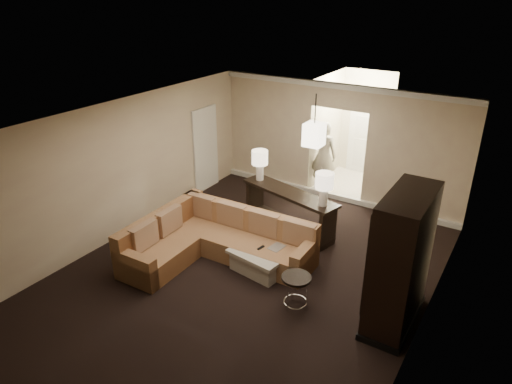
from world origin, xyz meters
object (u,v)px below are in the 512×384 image
Objects in this scene: coffee_table at (265,257)px; console_table at (289,207)px; armoire at (400,263)px; sectional_sofa at (214,241)px; drink_table at (296,285)px; person at (324,153)px.

coffee_table is 0.49× the size of console_table.
armoire is at bearing -17.20° from console_table.
sectional_sofa reaches higher than console_table.
person is at bearing 109.75° from drink_table.
sectional_sofa is 5.02× the size of drink_table.
drink_table is (1.35, -2.23, -0.10)m from console_table.
armoire is 1.64m from drink_table.
sectional_sofa is 1.38× the size of armoire.
console_table is 2.61m from drink_table.
person is at bearing 127.40° from armoire.
armoire is 1.10× the size of person.
drink_table is (1.02, -0.72, 0.21)m from coffee_table.
coffee_table is (0.98, 0.22, -0.14)m from sectional_sofa.
sectional_sofa is 4.10m from person.
armoire is (3.42, 0.05, 0.68)m from sectional_sofa.
person is (-0.61, 3.81, 0.77)m from coffee_table.
drink_table is (-1.41, -0.56, -0.61)m from armoire.
armoire is at bearing -3.95° from coffee_table.
console_table is 1.08× the size of armoire.
console_table is 1.19× the size of person.
console_table reaches higher than drink_table.
coffee_table is at bearing 144.66° from drink_table.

